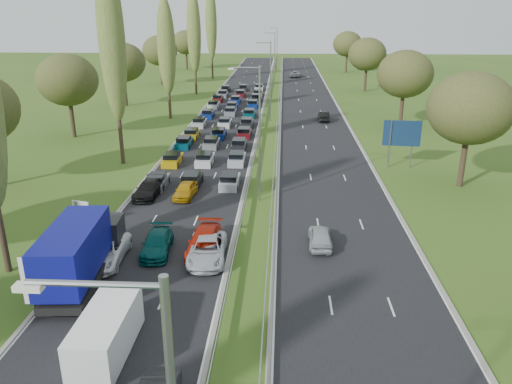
# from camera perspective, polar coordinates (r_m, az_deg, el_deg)

# --- Properties ---
(ground) EXTENTS (260.00, 260.00, 0.00)m
(ground) POSITION_cam_1_polar(r_m,az_deg,el_deg) (81.05, 1.65, 8.42)
(ground) COLOR #33551A
(ground) RESTS_ON ground
(near_carriageway) EXTENTS (10.50, 215.00, 0.04)m
(near_carriageway) POSITION_cam_1_polar(r_m,az_deg,el_deg) (83.93, -2.97, 8.80)
(near_carriageway) COLOR black
(near_carriageway) RESTS_ON ground
(far_carriageway) EXTENTS (10.50, 215.00, 0.04)m
(far_carriageway) POSITION_cam_1_polar(r_m,az_deg,el_deg) (83.61, 6.38, 8.66)
(far_carriageway) COLOR black
(far_carriageway) RESTS_ON ground
(central_reservation) EXTENTS (2.36, 215.00, 0.32)m
(central_reservation) POSITION_cam_1_polar(r_m,az_deg,el_deg) (83.39, 1.70, 9.13)
(central_reservation) COLOR gray
(central_reservation) RESTS_ON ground
(lamp_columns) EXTENTS (0.18, 140.18, 12.00)m
(lamp_columns) POSITION_cam_1_polar(r_m,az_deg,el_deg) (78.08, 1.65, 12.44)
(lamp_columns) COLOR gray
(lamp_columns) RESTS_ON ground
(poplar_row) EXTENTS (2.80, 127.80, 22.44)m
(poplar_row) POSITION_cam_1_polar(r_m,az_deg,el_deg) (70.00, -12.30, 16.39)
(poplar_row) COLOR #2D2116
(poplar_row) RESTS_ON ground
(woodland_left) EXTENTS (8.00, 166.00, 11.10)m
(woodland_left) POSITION_cam_1_polar(r_m,az_deg,el_deg) (68.76, -21.86, 11.44)
(woodland_left) COLOR #2D2116
(woodland_left) RESTS_ON ground
(woodland_right) EXTENTS (8.00, 153.00, 11.10)m
(woodland_right) POSITION_cam_1_polar(r_m,az_deg,el_deg) (68.86, 18.21, 11.88)
(woodland_right) COLOR #2D2116
(woodland_right) RESTS_ON ground
(traffic_queue_fill) EXTENTS (9.11, 67.88, 0.80)m
(traffic_queue_fill) POSITION_cam_1_polar(r_m,az_deg,el_deg) (79.12, -3.34, 8.43)
(traffic_queue_fill) COLOR slate
(traffic_queue_fill) RESTS_ON ground
(near_car_2) EXTENTS (2.76, 5.64, 1.54)m
(near_car_2) POSITION_cam_1_polar(r_m,az_deg,el_deg) (35.79, -16.91, -6.52)
(near_car_2) COLOR white
(near_car_2) RESTS_ON near_carriageway
(near_car_3) EXTENTS (2.30, 5.03, 1.43)m
(near_car_3) POSITION_cam_1_polar(r_m,az_deg,el_deg) (47.21, -12.18, 0.34)
(near_car_3) COLOR black
(near_car_3) RESTS_ON near_carriageway
(near_car_7) EXTENTS (2.28, 4.90, 1.39)m
(near_car_7) POSITION_cam_1_polar(r_m,az_deg,el_deg) (36.26, -11.25, -5.78)
(near_car_7) COLOR #044746
(near_car_7) RESTS_ON near_carriageway
(near_car_8) EXTENTS (1.99, 4.23, 1.40)m
(near_car_8) POSITION_cam_1_polar(r_m,az_deg,el_deg) (46.39, -8.06, 0.24)
(near_car_8) COLOR #B9850C
(near_car_8) RESTS_ON near_carriageway
(near_car_10) EXTENTS (2.80, 5.57, 1.51)m
(near_car_10) POSITION_cam_1_polar(r_m,az_deg,el_deg) (34.73, -5.58, -6.56)
(near_car_10) COLOR #B6BBC1
(near_car_10) RESTS_ON near_carriageway
(near_car_11) EXTENTS (2.28, 5.43, 1.57)m
(near_car_11) POSITION_cam_1_polar(r_m,az_deg,el_deg) (35.78, -5.87, -5.68)
(near_car_11) COLOR #AC1D0A
(near_car_11) RESTS_ON near_carriageway
(near_car_12) EXTENTS (2.13, 4.51, 1.49)m
(near_car_12) POSITION_cam_1_polar(r_m,az_deg,el_deg) (35.69, -5.64, -5.81)
(near_car_12) COLOR white
(near_car_12) RESTS_ON near_carriageway
(far_car_0) EXTENTS (1.71, 4.16, 1.41)m
(far_car_0) POSITION_cam_1_polar(r_m,az_deg,el_deg) (36.88, 7.35, -5.07)
(far_car_0) COLOR #9FA5A8
(far_car_0) RESTS_ON far_carriageway
(far_car_1) EXTENTS (1.58, 4.49, 1.48)m
(far_car_1) POSITION_cam_1_polar(r_m,az_deg,el_deg) (79.69, 7.75, 8.60)
(far_car_1) COLOR black
(far_car_1) RESTS_ON far_carriageway
(far_car_2) EXTENTS (3.02, 5.92, 1.60)m
(far_car_2) POSITION_cam_1_polar(r_m,az_deg,el_deg) (134.05, 4.51, 13.32)
(far_car_2) COLOR slate
(far_car_2) RESTS_ON far_carriageway
(blue_lorry) EXTENTS (2.70, 9.71, 4.10)m
(blue_lorry) POSITION_cam_1_polar(r_m,az_deg,el_deg) (33.23, -19.41, -6.40)
(blue_lorry) COLOR black
(blue_lorry) RESTS_ON near_carriageway
(white_van_front) EXTENTS (1.80, 4.60, 1.85)m
(white_van_front) POSITION_cam_1_polar(r_m,az_deg,el_deg) (27.50, -16.49, -14.73)
(white_van_front) COLOR white
(white_van_front) RESTS_ON near_carriageway
(white_van_rear) EXTENTS (2.21, 5.63, 2.26)m
(white_van_rear) POSITION_cam_1_polar(r_m,az_deg,el_deg) (27.03, -16.56, -14.87)
(white_van_rear) COLOR white
(white_van_rear) RESTS_ON near_carriageway
(info_sign) EXTENTS (1.47, 0.49, 2.10)m
(info_sign) POSITION_cam_1_polar(r_m,az_deg,el_deg) (42.02, -19.35, -1.92)
(info_sign) COLOR gray
(info_sign) RESTS_ON ground
(direction_sign) EXTENTS (3.99, 0.49, 5.20)m
(direction_sign) POSITION_cam_1_polar(r_m,az_deg,el_deg) (56.51, 16.32, 6.22)
(direction_sign) COLOR gray
(direction_sign) RESTS_ON ground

